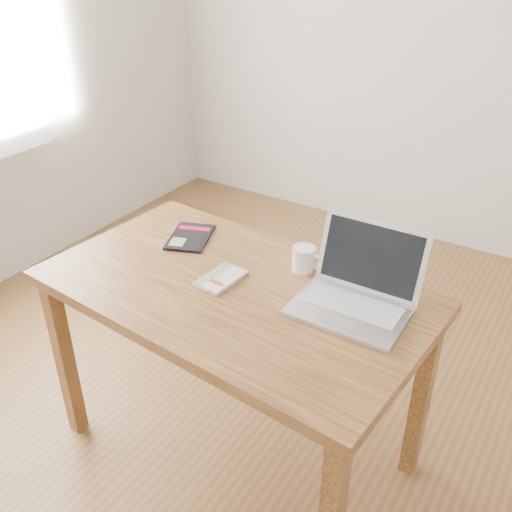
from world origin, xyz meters
The scene contains 6 objects.
room centered at (-0.07, 0.00, 1.36)m, with size 4.04×4.04×2.70m.
desk centered at (-0.19, -0.11, 0.66)m, with size 1.31×0.82×0.75m.
white_guidebook centered at (-0.25, -0.10, 0.76)m, with size 0.11×0.17×0.01m.
black_guidebook centered at (-0.51, 0.08, 0.76)m, with size 0.21×0.25×0.01m.
laptop centered at (0.19, 0.01, 0.80)m, with size 0.34×0.31×0.24m.
coffee_mug centered at (-0.04, 0.11, 0.79)m, with size 0.11×0.08×0.09m.
Camera 1 is at (0.70, -1.38, 1.77)m, focal length 40.00 mm.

